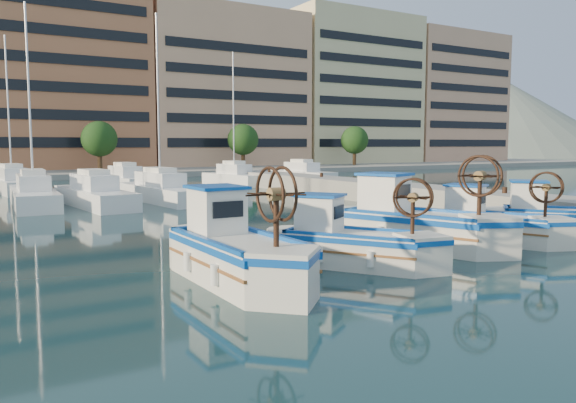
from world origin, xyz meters
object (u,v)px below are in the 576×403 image
object	(u,v)px
fishing_boat_b	(350,241)
fishing_boat_e	(556,217)
fishing_boat_d	(491,222)
fishing_boat_a	(235,249)
fishing_boat_c	(415,222)

from	to	relation	value
fishing_boat_b	fishing_boat_e	distance (m)	10.19
fishing_boat_d	fishing_boat_e	world-z (taller)	fishing_boat_e
fishing_boat_a	fishing_boat_b	world-z (taller)	fishing_boat_a
fishing_boat_a	fishing_boat_d	bearing A→B (deg)	2.76
fishing_boat_a	fishing_boat_d	xyz separation A→B (m)	(10.61, 0.64, -0.12)
fishing_boat_d	fishing_boat_b	bearing A→B (deg)	162.38
fishing_boat_b	fishing_boat_d	xyz separation A→B (m)	(6.89, 0.63, -0.00)
fishing_boat_a	fishing_boat_d	distance (m)	10.63
fishing_boat_c	fishing_boat_e	world-z (taller)	fishing_boat_c
fishing_boat_c	fishing_boat_e	bearing A→B (deg)	-28.82
fishing_boat_a	fishing_boat_d	world-z (taller)	fishing_boat_a
fishing_boat_d	fishing_boat_e	size ratio (longest dim) A/B	1.01
fishing_boat_b	fishing_boat_e	bearing A→B (deg)	-32.48
fishing_boat_a	fishing_boat_e	distance (m)	13.92
fishing_boat_a	fishing_boat_b	distance (m)	3.73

